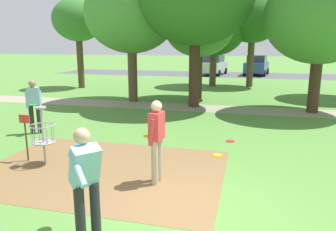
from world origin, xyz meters
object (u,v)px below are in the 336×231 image
at_px(tree_near_right, 321,16).
at_px(parked_car_leftmost, 213,65).
at_px(player_waiting_left, 34,104).
at_px(parked_car_center_left, 257,65).
at_px(tree_mid_left, 131,14).
at_px(disc_golf_basket, 41,133).
at_px(player_foreground_watching, 86,180).
at_px(frisbee_mid_grass, 230,141).
at_px(tree_mid_center, 78,20).
at_px(tree_near_left, 199,27).
at_px(frisbee_far_left, 218,155).
at_px(tree_far_right, 253,19).
at_px(player_throwing, 157,137).
at_px(tree_far_left, 214,29).

relative_size(tree_near_right, parked_car_leftmost, 1.31).
height_order(player_waiting_left, parked_car_center_left, parked_car_center_left).
xyz_separation_m(player_waiting_left, tree_mid_left, (0.93, 6.40, 3.26)).
height_order(disc_golf_basket, player_foreground_watching, player_foreground_watching).
bearing_deg(tree_near_right, disc_golf_basket, -132.61).
bearing_deg(frisbee_mid_grass, tree_mid_center, 136.33).
bearing_deg(tree_near_left, parked_car_leftmost, 92.92).
distance_m(player_waiting_left, parked_car_center_left, 23.80).
relative_size(player_waiting_left, parked_car_leftmost, 0.39).
distance_m(tree_mid_left, parked_car_center_left, 17.77).
xyz_separation_m(frisbee_far_left, tree_far_right, (0.74, 14.43, 4.44)).
relative_size(tree_mid_center, tree_far_right, 0.94).
distance_m(tree_near_right, parked_car_center_left, 17.39).
xyz_separation_m(tree_far_right, parked_car_center_left, (0.62, 8.96, -3.53)).
bearing_deg(tree_far_right, tree_mid_left, -127.67).
height_order(disc_golf_basket, player_throwing, player_throwing).
distance_m(frisbee_mid_grass, tree_mid_center, 14.83).
height_order(player_waiting_left, tree_near_right, tree_near_right).
bearing_deg(tree_far_right, player_waiting_left, -115.62).
height_order(tree_near_right, tree_mid_left, tree_mid_left).
height_order(player_foreground_watching, parked_car_leftmost, parked_car_leftmost).
height_order(frisbee_mid_grass, tree_mid_center, tree_mid_center).
distance_m(player_waiting_left, tree_near_left, 9.37).
bearing_deg(tree_near_right, tree_mid_center, 160.40).
xyz_separation_m(player_waiting_left, tree_near_right, (9.17, 5.67, 2.91)).
bearing_deg(frisbee_mid_grass, tree_far_right, 87.84).
relative_size(frisbee_far_left, parked_car_center_left, 0.06).
xyz_separation_m(frisbee_far_left, parked_car_center_left, (1.36, 23.39, 0.91)).
bearing_deg(player_foreground_watching, tree_far_right, 83.44).
bearing_deg(tree_mid_center, frisbee_far_left, -47.98).
bearing_deg(tree_far_right, frisbee_far_left, -92.94).
bearing_deg(frisbee_mid_grass, parked_car_leftmost, 97.63).
xyz_separation_m(player_throwing, frisbee_mid_grass, (1.31, 3.25, -0.96)).
distance_m(player_waiting_left, frisbee_far_left, 5.96).
bearing_deg(parked_car_leftmost, player_waiting_left, -98.41).
bearing_deg(tree_mid_center, tree_near_right, -19.60).
height_order(player_throwing, frisbee_mid_grass, player_throwing).
xyz_separation_m(player_throwing, tree_far_left, (-0.66, 16.02, 2.84)).
distance_m(player_throwing, player_waiting_left, 5.46).
xyz_separation_m(frisbee_mid_grass, tree_far_right, (0.49, 13.11, 4.44)).
relative_size(frisbee_mid_grass, parked_car_leftmost, 0.06).
bearing_deg(player_foreground_watching, parked_car_leftmost, 92.57).
relative_size(disc_golf_basket, player_throwing, 0.81).
xyz_separation_m(tree_mid_center, parked_car_center_left, (11.38, 12.27, -3.38)).
bearing_deg(player_waiting_left, tree_near_right, 31.70).
relative_size(tree_far_left, parked_car_center_left, 1.27).
bearing_deg(player_throwing, tree_near_left, 94.49).
xyz_separation_m(tree_near_right, tree_far_left, (-5.05, 7.72, -0.07)).
distance_m(tree_mid_center, tree_far_right, 11.26).
xyz_separation_m(tree_mid_left, parked_car_leftmost, (2.31, 15.50, -3.31)).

